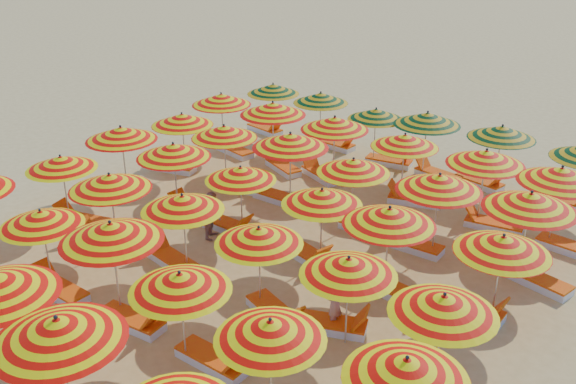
# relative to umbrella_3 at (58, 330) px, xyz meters

# --- Properties ---
(ground) EXTENTS (120.00, 120.00, 0.00)m
(ground) POSITION_rel_umbrella_3_xyz_m (-1.04, 7.73, -2.24)
(ground) COLOR #DDB662
(ground) RESTS_ON ground
(umbrella_3) EXTENTS (2.54, 2.54, 2.55)m
(umbrella_3) POSITION_rel_umbrella_3_xyz_m (0.00, 0.00, 0.00)
(umbrella_3) COLOR silver
(umbrella_3) RESTS_ON ground
(umbrella_7) EXTENTS (2.60, 2.60, 2.20)m
(umbrella_7) POSITION_rel_umbrella_3_xyz_m (-4.59, 2.76, -0.31)
(umbrella_7) COLOR silver
(umbrella_7) RESTS_ON ground
(umbrella_8) EXTENTS (3.13, 3.13, 2.53)m
(umbrella_8) POSITION_rel_umbrella_3_xyz_m (-2.16, 2.96, -0.02)
(umbrella_8) COLOR silver
(umbrella_8) RESTS_ON ground
(umbrella_9) EXTENTS (2.17, 2.17, 2.26)m
(umbrella_9) POSITION_rel_umbrella_3_xyz_m (0.33, 2.64, -0.25)
(umbrella_9) COLOR silver
(umbrella_9) RESTS_ON ground
(umbrella_10) EXTENTS (2.47, 2.47, 2.22)m
(umbrella_10) POSITION_rel_umbrella_3_xyz_m (2.76, 2.49, -0.28)
(umbrella_10) COLOR silver
(umbrella_10) RESTS_ON ground
(umbrella_11) EXTENTS (2.52, 2.52, 2.29)m
(umbrella_11) POSITION_rel_umbrella_3_xyz_m (5.27, 2.92, -0.23)
(umbrella_11) COLOR silver
(umbrella_11) RESTS_ON ground
(umbrella_12) EXTENTS (2.46, 2.46, 2.23)m
(umbrella_12) POSITION_rel_umbrella_3_xyz_m (-7.29, 5.29, -0.28)
(umbrella_12) COLOR silver
(umbrella_12) RESTS_ON ground
(umbrella_13) EXTENTS (2.97, 2.97, 2.40)m
(umbrella_13) POSITION_rel_umbrella_3_xyz_m (-4.68, 4.99, -0.13)
(umbrella_13) COLOR silver
(umbrella_13) RESTS_ON ground
(umbrella_14) EXTENTS (2.65, 2.65, 2.29)m
(umbrella_14) POSITION_rel_umbrella_3_xyz_m (-2.27, 5.33, -0.22)
(umbrella_14) COLOR silver
(umbrella_14) RESTS_ON ground
(umbrella_15) EXTENTS (2.21, 2.21, 2.23)m
(umbrella_15) POSITION_rel_umbrella_3_xyz_m (0.35, 5.18, -0.28)
(umbrella_15) COLOR silver
(umbrella_15) RESTS_ON ground
(umbrella_16) EXTENTS (2.40, 2.40, 2.25)m
(umbrella_16) POSITION_rel_umbrella_3_xyz_m (2.77, 5.20, -0.26)
(umbrella_16) COLOR silver
(umbrella_16) RESTS_ON ground
(umbrella_17) EXTENTS (2.22, 2.22, 2.28)m
(umbrella_17) POSITION_rel_umbrella_3_xyz_m (5.00, 5.04, -0.24)
(umbrella_17) COLOR silver
(umbrella_17) RESTS_ON ground
(umbrella_18) EXTENTS (2.56, 2.56, 2.47)m
(umbrella_18) POSITION_rel_umbrella_3_xyz_m (-7.41, 7.71, -0.06)
(umbrella_18) COLOR silver
(umbrella_18) RESTS_ON ground
(umbrella_19) EXTENTS (2.55, 2.55, 2.43)m
(umbrella_19) POSITION_rel_umbrella_3_xyz_m (-4.96, 7.67, -0.10)
(umbrella_19) COLOR silver
(umbrella_19) RESTS_ON ground
(umbrella_20) EXTENTS (2.71, 2.71, 2.20)m
(umbrella_20) POSITION_rel_umbrella_3_xyz_m (-2.46, 7.86, -0.31)
(umbrella_20) COLOR silver
(umbrella_20) RESTS_ON ground
(umbrella_21) EXTENTS (2.29, 2.29, 2.28)m
(umbrella_21) POSITION_rel_umbrella_3_xyz_m (0.40, 7.76, -0.23)
(umbrella_21) COLOR silver
(umbrella_21) RESTS_ON ground
(umbrella_22) EXTENTS (2.63, 2.63, 2.43)m
(umbrella_22) POSITION_rel_umbrella_3_xyz_m (2.48, 7.56, -0.11)
(umbrella_22) COLOR silver
(umbrella_22) RESTS_ON ground
(umbrella_23) EXTENTS (2.46, 2.46, 2.32)m
(umbrella_23) POSITION_rel_umbrella_3_xyz_m (5.12, 7.98, -0.20)
(umbrella_23) COLOR silver
(umbrella_23) RESTS_ON ground
(umbrella_24) EXTENTS (2.25, 2.25, 2.33)m
(umbrella_24) POSITION_rel_umbrella_3_xyz_m (-7.15, 10.23, -0.19)
(umbrella_24) COLOR silver
(umbrella_24) RESTS_ON ground
(umbrella_25) EXTENTS (2.92, 2.92, 2.36)m
(umbrella_25) POSITION_rel_umbrella_3_xyz_m (-5.01, 10.05, -0.17)
(umbrella_25) COLOR silver
(umbrella_25) RESTS_ON ground
(umbrella_26) EXTENTS (2.71, 2.71, 2.56)m
(umbrella_26) POSITION_rel_umbrella_3_xyz_m (-2.42, 10.24, 0.01)
(umbrella_26) COLOR silver
(umbrella_26) RESTS_ON ground
(umbrella_27) EXTENTS (2.72, 2.72, 2.31)m
(umbrella_27) POSITION_rel_umbrella_3_xyz_m (-0.02, 10.07, -0.21)
(umbrella_27) COLOR silver
(umbrella_27) RESTS_ON ground
(umbrella_28) EXTENTS (2.77, 2.77, 2.49)m
(umbrella_28) POSITION_rel_umbrella_3_xyz_m (2.65, 10.07, -0.05)
(umbrella_28) COLOR silver
(umbrella_28) RESTS_ON ground
(umbrella_29) EXTENTS (2.63, 2.63, 2.51)m
(umbrella_29) POSITION_rel_umbrella_3_xyz_m (5.00, 10.27, -0.03)
(umbrella_29) COLOR silver
(umbrella_29) RESTS_ON ground
(umbrella_30) EXTENTS (2.93, 2.93, 2.43)m
(umbrella_30) POSITION_rel_umbrella_3_xyz_m (-7.52, 12.75, -0.11)
(umbrella_30) COLOR silver
(umbrella_30) RESTS_ON ground
(umbrella_31) EXTENTS (2.85, 2.85, 2.55)m
(umbrella_31) POSITION_rel_umbrella_3_xyz_m (-4.96, 12.66, 0.00)
(umbrella_31) COLOR silver
(umbrella_31) RESTS_ON ground
(umbrella_32) EXTENTS (3.06, 3.06, 2.48)m
(umbrella_32) POSITION_rel_umbrella_3_xyz_m (-2.34, 12.70, -0.06)
(umbrella_32) COLOR silver
(umbrella_32) RESTS_ON ground
(umbrella_33) EXTENTS (2.68, 2.68, 2.33)m
(umbrella_33) POSITION_rel_umbrella_3_xyz_m (0.22, 12.87, -0.19)
(umbrella_33) COLOR silver
(umbrella_33) RESTS_ON ground
(umbrella_34) EXTENTS (3.05, 3.05, 2.47)m
(umbrella_34) POSITION_rel_umbrella_3_xyz_m (2.97, 12.67, -0.07)
(umbrella_34) COLOR silver
(umbrella_34) RESTS_ON ground
(umbrella_35) EXTENTS (2.73, 2.73, 2.49)m
(umbrella_35) POSITION_rel_umbrella_3_xyz_m (5.15, 12.52, -0.05)
(umbrella_35) COLOR silver
(umbrella_35) RESTS_ON ground
(umbrella_36) EXTENTS (2.58, 2.58, 2.30)m
(umbrella_36) POSITION_rel_umbrella_3_xyz_m (-7.09, 15.46, -0.22)
(umbrella_36) COLOR silver
(umbrella_36) RESTS_ON ground
(umbrella_37) EXTENTS (2.76, 2.76, 2.31)m
(umbrella_37) POSITION_rel_umbrella_3_xyz_m (-4.75, 15.48, -0.21)
(umbrella_37) COLOR silver
(umbrella_37) RESTS_ON ground
(umbrella_38) EXTENTS (2.41, 2.41, 2.21)m
(umbrella_38) POSITION_rel_umbrella_3_xyz_m (-2.08, 15.14, -0.30)
(umbrella_38) COLOR silver
(umbrella_38) RESTS_ON ground
(umbrella_39) EXTENTS (3.06, 3.06, 2.47)m
(umbrella_39) POSITION_rel_umbrella_3_xyz_m (-0.02, 15.07, -0.06)
(umbrella_39) COLOR silver
(umbrella_39) RESTS_ON ground
(umbrella_40) EXTENTS (2.78, 2.78, 2.38)m
(umbrella_40) POSITION_rel_umbrella_3_xyz_m (2.49, 15.42, -0.14)
(umbrella_40) COLOR silver
(umbrella_40) RESTS_ON ground
(lounger_3) EXTENTS (1.74, 0.62, 0.69)m
(lounger_3) POSITION_rel_umbrella_3_xyz_m (-4.09, 2.61, -2.09)
(lounger_3) COLOR white
(lounger_3) RESTS_ON ground
(lounger_4) EXTENTS (1.78, 0.73, 0.69)m
(lounger_4) POSITION_rel_umbrella_3_xyz_m (-1.56, 2.81, -2.09)
(lounger_4) COLOR white
(lounger_4) RESTS_ON ground
(lounger_5) EXTENTS (1.74, 0.60, 0.69)m
(lounger_5) POSITION_rel_umbrella_3_xyz_m (0.92, 2.87, -2.09)
(lounger_5) COLOR white
(lounger_5) RESTS_ON ground
(lounger_6) EXTENTS (1.82, 1.01, 0.69)m
(lounger_6) POSITION_rel_umbrella_3_xyz_m (-6.78, 5.38, -2.09)
(lounger_6) COLOR white
(lounger_6) RESTS_ON ground
(lounger_7) EXTENTS (1.76, 0.67, 0.69)m
(lounger_7) POSITION_rel_umbrella_3_xyz_m (-5.28, 4.78, -2.09)
(lounger_7) COLOR white
(lounger_7) RESTS_ON ground
(lounger_8) EXTENTS (1.81, 0.87, 0.69)m
(lounger_8) POSITION_rel_umbrella_3_xyz_m (-2.87, 5.34, -2.09)
(lounger_8) COLOR white
(lounger_8) RESTS_ON ground
(lounger_9) EXTENTS (1.83, 1.12, 0.69)m
(lounger_9) POSITION_rel_umbrella_3_xyz_m (0.95, 5.02, -2.09)
(lounger_9) COLOR white
(lounger_9) RESTS_ON ground
(lounger_10) EXTENTS (1.83, 1.15, 0.69)m
(lounger_10) POSITION_rel_umbrella_3_xyz_m (2.27, 5.42, -2.09)
(lounger_10) COLOR white
(lounger_10) RESTS_ON ground
(lounger_12) EXTENTS (1.78, 0.74, 0.69)m
(lounger_12) POSITION_rel_umbrella_3_xyz_m (-4.46, 7.79, -2.09)
(lounger_12) COLOR white
(lounger_12) RESTS_ON ground
(lounger_13) EXTENTS (1.75, 0.64, 0.69)m
(lounger_13) POSITION_rel_umbrella_3_xyz_m (-2.96, 7.77, -2.09)
(lounger_13) COLOR white
(lounger_13) RESTS_ON ground
(lounger_14) EXTENTS (1.82, 1.02, 0.69)m
(lounger_14) POSITION_rel_umbrella_3_xyz_m (-0.10, 7.76, -2.09)
(lounger_14) COLOR white
(lounger_14) RESTS_ON ground
(lounger_15) EXTENTS (1.79, 0.81, 0.69)m
(lounger_15) POSITION_rel_umbrella_3_xyz_m (3.08, 7.49, -2.09)
(lounger_15) COLOR white
(lounger_15) RESTS_ON ground
(lounger_16) EXTENTS (1.74, 0.59, 0.69)m
(lounger_16) POSITION_rel_umbrella_3_xyz_m (4.62, 7.86, -2.09)
(lounger_16) COLOR white
(lounger_16) RESTS_ON ground
(lounger_17) EXTENTS (1.82, 1.00, 0.69)m
(lounger_17) POSITION_rel_umbrella_3_xyz_m (-7.75, 10.12, -2.09)
(lounger_17) COLOR white
(lounger_17) RESTS_ON ground
(lounger_18) EXTENTS (1.82, 0.93, 0.69)m
(lounger_18) POSITION_rel_umbrella_3_xyz_m (-4.41, 10.29, -2.09)
(lounger_18) COLOR white
(lounger_18) RESTS_ON ground
(lounger_19) EXTENTS (1.73, 0.58, 0.69)m
(lounger_19) POSITION_rel_umbrella_3_xyz_m (-3.02, 10.31, -2.09)
(lounger_19) COLOR white
(lounger_19) RESTS_ON ground
(lounger_20) EXTENTS (1.75, 0.63, 0.69)m
(lounger_20) POSITION_rel_umbrella_3_xyz_m (0.57, 10.09, -2.09)
(lounger_20) COLOR white
(lounger_20) RESTS_ON ground
(lounger_21) EXTENTS (1.74, 0.61, 0.69)m
(lounger_21) POSITION_rel_umbrella_3_xyz_m (2.05, 9.98, -2.09)
(lounger_21) COLOR white
(lounger_21) RESTS_ON ground
(lounger_22) EXTENTS (1.82, 0.97, 0.69)m
(lounger_22) POSITION_rel_umbrella_3_xyz_m (5.50, 10.17, -2.09)
(lounger_22) COLOR white
(lounger_22) RESTS_ON ground
(lounger_23) EXTENTS (1.82, 0.94, 0.69)m
(lounger_23) POSITION_rel_umbrella_3_xyz_m (-7.02, 12.82, -2.09)
(lounger_23) COLOR white
(lounger_23) RESTS_ON ground
(lounger_24) EXTENTS (1.82, 1.21, 0.69)m
(lounger_24) POSITION_rel_umbrella_3_xyz_m (-4.45, 12.55, -2.09)
(lounger_24) COLOR white
(lounger_24) RESTS_ON ground
(lounger_25) EXTENTS (1.82, 1.19, 0.69)m
(lounger_25) POSITION_rel_umbrella_3_xyz_m (-2.94, 12.79, -2.09)
(lounger_25) COLOR white
(lounger_25) RESTS_ON ground
(lounger_26) EXTENTS (1.83, 1.06, 0.69)m
(lounger_26) POSITION_rel_umbrella_3_xyz_m (0.73, 12.79, -2.09)
(lounger_26) COLOR white
(lounger_26) RESTS_ON ground
(lounger_27) EXTENTS (1.80, 0.83, 0.69)m
(lounger_27) POSITION_rel_umbrella_3_xyz_m (3.47, 12.58, -2.09)
(lounger_27) COLOR white
(lounger_27) RESTS_ON ground
(lounger_28) EXTENTS (1.78, 0.76, 0.69)m
(lounger_28) POSITION_rel_umbrella_3_xyz_m (5.75, 12.46, -2.09)
(lounger_28) COLOR white
(lounger_28) RESTS_ON ground
(lounger_29) EXTENTS (1.81, 0.88, 0.69)m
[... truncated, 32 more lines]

